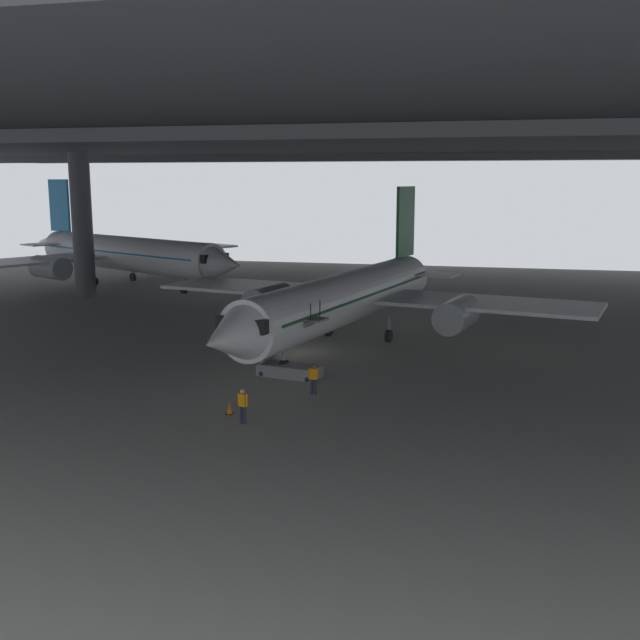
{
  "coord_description": "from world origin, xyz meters",
  "views": [
    {
      "loc": [
        11.89,
        -46.8,
        11.25
      ],
      "look_at": [
        0.94,
        -0.83,
        2.46
      ],
      "focal_mm": 42.21,
      "sensor_mm": 36.0,
      "label": 1
    }
  ],
  "objects_px": {
    "airplane_distant": "(124,254)",
    "traffic_cone_orange": "(230,408)",
    "airplane_main": "(348,297)",
    "crew_worker_by_stairs": "(313,377)",
    "crew_worker_near_nose": "(243,404)",
    "boarding_stairs": "(291,364)"
  },
  "relations": [
    {
      "from": "airplane_distant",
      "to": "traffic_cone_orange",
      "type": "xyz_separation_m",
      "value": [
        27.16,
        -41.09,
        -3.14
      ]
    },
    {
      "from": "airplane_main",
      "to": "airplane_distant",
      "type": "height_order",
      "value": "airplane_distant"
    },
    {
      "from": "crew_worker_by_stairs",
      "to": "crew_worker_near_nose",
      "type": "bearing_deg",
      "value": -110.01
    },
    {
      "from": "traffic_cone_orange",
      "to": "airplane_distant",
      "type": "bearing_deg",
      "value": 123.46
    },
    {
      "from": "crew_worker_by_stairs",
      "to": "traffic_cone_orange",
      "type": "xyz_separation_m",
      "value": [
        -3.15,
        -4.31,
        -0.66
      ]
    },
    {
      "from": "airplane_main",
      "to": "boarding_stairs",
      "type": "distance_m",
      "value": 9.85
    },
    {
      "from": "crew_worker_near_nose",
      "to": "crew_worker_by_stairs",
      "type": "xyz_separation_m",
      "value": [
        2.03,
        5.57,
        -0.02
      ]
    },
    {
      "from": "boarding_stairs",
      "to": "traffic_cone_orange",
      "type": "bearing_deg",
      "value": -97.29
    },
    {
      "from": "airplane_main",
      "to": "airplane_distant",
      "type": "bearing_deg",
      "value": 140.85
    },
    {
      "from": "crew_worker_by_stairs",
      "to": "airplane_distant",
      "type": "relative_size",
      "value": 0.05
    },
    {
      "from": "airplane_main",
      "to": "boarding_stairs",
      "type": "height_order",
      "value": "airplane_main"
    },
    {
      "from": "crew_worker_by_stairs",
      "to": "airplane_distant",
      "type": "height_order",
      "value": "airplane_distant"
    },
    {
      "from": "crew_worker_by_stairs",
      "to": "traffic_cone_orange",
      "type": "distance_m",
      "value": 5.38
    },
    {
      "from": "airplane_main",
      "to": "traffic_cone_orange",
      "type": "height_order",
      "value": "airplane_main"
    },
    {
      "from": "crew_worker_near_nose",
      "to": "crew_worker_by_stairs",
      "type": "height_order",
      "value": "crew_worker_near_nose"
    },
    {
      "from": "boarding_stairs",
      "to": "crew_worker_by_stairs",
      "type": "bearing_deg",
      "value": -56.43
    },
    {
      "from": "crew_worker_near_nose",
      "to": "airplane_distant",
      "type": "distance_m",
      "value": 50.99
    },
    {
      "from": "crew_worker_by_stairs",
      "to": "airplane_distant",
      "type": "bearing_deg",
      "value": 129.49
    },
    {
      "from": "boarding_stairs",
      "to": "crew_worker_by_stairs",
      "type": "xyz_separation_m",
      "value": [
        2.18,
        -3.28,
        0.23
      ]
    },
    {
      "from": "airplane_main",
      "to": "boarding_stairs",
      "type": "relative_size",
      "value": 7.5
    },
    {
      "from": "airplane_main",
      "to": "crew_worker_by_stairs",
      "type": "height_order",
      "value": "airplane_main"
    },
    {
      "from": "crew_worker_near_nose",
      "to": "airplane_distant",
      "type": "height_order",
      "value": "airplane_distant"
    }
  ]
}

